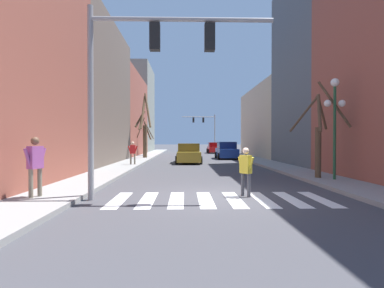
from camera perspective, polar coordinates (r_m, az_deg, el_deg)
ground_plane at (r=10.12m, az=4.91°, el=-9.86°), size 240.00×240.00×0.00m
sidewalk_left at (r=10.89m, az=-24.39°, el=-8.76°), size 2.09×90.00×0.15m
sidewalk_right at (r=11.91m, az=31.45°, el=-7.99°), size 2.09×90.00×0.15m
building_row_left at (r=30.36m, az=-17.31°, el=7.56°), size 6.00×48.38×13.32m
building_row_right at (r=22.66m, az=26.54°, el=10.51°), size 6.00×35.54×13.73m
crosswalk_stripes at (r=9.56m, az=5.30°, el=-10.47°), size 6.75×2.60×0.01m
traffic_signal_near at (r=9.74m, az=-9.26°, el=15.35°), size 5.77×0.28×6.01m
traffic_signal_far at (r=50.81m, az=2.60°, el=3.67°), size 5.67×0.28×6.22m
street_lamp_right_corner at (r=14.51m, az=25.55°, el=6.21°), size 0.95×0.36×4.40m
car_parked_left_near at (r=30.15m, az=6.60°, el=-1.31°), size 2.08×4.30×1.70m
car_parked_right_mid at (r=24.56m, az=-0.66°, el=-1.85°), size 2.09×4.75×1.60m
car_parked_left_mid at (r=43.03m, az=4.25°, el=-0.78°), size 2.00×4.14×1.54m
pedestrian_waiting_at_curb at (r=21.55m, az=-11.23°, el=-1.29°), size 0.69×0.24×1.61m
pedestrian_near_right_corner at (r=10.05m, az=10.20°, el=-4.45°), size 0.47×0.61×1.61m
pedestrian_on_right_sidewalk at (r=10.14m, az=-27.70°, el=-2.97°), size 0.39×0.75×1.81m
street_tree_right_far at (r=33.88m, az=-8.84°, el=1.03°), size 1.83×1.93×4.24m
street_tree_right_mid at (r=29.36m, az=-9.07°, el=2.96°), size 1.66×2.37×6.33m
street_tree_left_near at (r=14.80m, az=23.10°, el=1.50°), size 2.40×1.31×4.40m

